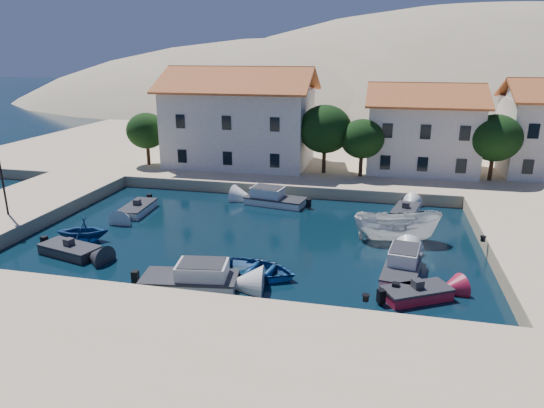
{
  "coord_description": "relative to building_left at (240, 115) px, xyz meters",
  "views": [
    {
      "loc": [
        8.22,
        -19.84,
        12.07
      ],
      "look_at": [
        1.1,
        11.46,
        2.0
      ],
      "focal_mm": 32.0,
      "sensor_mm": 36.0,
      "label": 1
    }
  ],
  "objects": [
    {
      "name": "trees",
      "position": [
        10.51,
        -2.54,
        -1.1
      ],
      "size": [
        37.3,
        5.3,
        6.45
      ],
      "color": "#382314",
      "rests_on": "quay_north"
    },
    {
      "name": "quay_west",
      "position": [
        -13.0,
        -18.0,
        -5.44
      ],
      "size": [
        8.0,
        20.0,
        1.0
      ],
      "primitive_type": "cube",
      "color": "#D3B790",
      "rests_on": "ground"
    },
    {
      "name": "cabin_cruiser_north",
      "position": [
        5.97,
        -10.38,
        -5.46
      ],
      "size": [
        5.26,
        2.91,
        1.6
      ],
      "rotation": [
        0.0,
        0.0,
        2.97
      ],
      "color": "silver",
      "rests_on": "ground"
    },
    {
      "name": "boat_east",
      "position": [
        15.63,
        -16.45,
        -5.94
      ],
      "size": [
        5.97,
        2.92,
        2.21
      ],
      "primitive_type": "imported",
      "rotation": [
        0.0,
        0.0,
        1.71
      ],
      "color": "silver",
      "rests_on": "ground"
    },
    {
      "name": "quay_south",
      "position": [
        6.0,
        -34.0,
        -5.44
      ],
      "size": [
        52.0,
        12.0,
        1.0
      ],
      "primitive_type": "cube",
      "color": "#D3B790",
      "rests_on": "ground"
    },
    {
      "name": "quay_north",
      "position": [
        8.0,
        10.0,
        -5.44
      ],
      "size": [
        80.0,
        36.0,
        1.0
      ],
      "primitive_type": "cube",
      "color": "#D3B790",
      "rests_on": "ground"
    },
    {
      "name": "hills",
      "position": [
        26.64,
        95.62,
        -29.34
      ],
      "size": [
        254.0,
        176.0,
        99.0
      ],
      "color": "tan",
      "rests_on": "ground"
    },
    {
      "name": "cabin_cruiser_south",
      "position": [
        4.68,
        -25.83,
        -5.46
      ],
      "size": [
        5.38,
        2.9,
        1.6
      ],
      "rotation": [
        0.0,
        0.0,
        0.15
      ],
      "color": "silver",
      "rests_on": "ground"
    },
    {
      "name": "rowboat_west",
      "position": [
        -4.81,
        -21.18,
        -5.94
      ],
      "size": [
        4.03,
        3.7,
        1.78
      ],
      "primitive_type": "imported",
      "rotation": [
        0.0,
        0.0,
        -1.31
      ],
      "color": "navy",
      "rests_on": "ground"
    },
    {
      "name": "motorboat_grey_sw",
      "position": [
        -4.27,
        -23.4,
        -5.64
      ],
      "size": [
        4.18,
        2.61,
        1.25
      ],
      "rotation": [
        0.0,
        0.0,
        -0.25
      ],
      "color": "#2E2E33",
      "rests_on": "ground"
    },
    {
      "name": "building_mid",
      "position": [
        18.0,
        1.0,
        -0.71
      ],
      "size": [
        10.5,
        8.4,
        8.3
      ],
      "color": "beige",
      "rests_on": "quay_north"
    },
    {
      "name": "ground",
      "position": [
        6.0,
        -28.0,
        -5.94
      ],
      "size": [
        400.0,
        400.0,
        0.0
      ],
      "primitive_type": "plane",
      "color": "black",
      "rests_on": "ground"
    },
    {
      "name": "motorboat_white_west",
      "position": [
        -4.18,
        -14.79,
        -5.64
      ],
      "size": [
        2.03,
        4.14,
        1.25
      ],
      "rotation": [
        0.0,
        0.0,
        -1.51
      ],
      "color": "silver",
      "rests_on": "ground"
    },
    {
      "name": "building_left",
      "position": [
        0.0,
        0.0,
        0.0
      ],
      "size": [
        14.7,
        9.45,
        9.7
      ],
      "color": "beige",
      "rests_on": "quay_north"
    },
    {
      "name": "bollards",
      "position": [
        8.8,
        -24.13,
        -4.79
      ],
      "size": [
        29.36,
        9.56,
        0.3
      ],
      "color": "black",
      "rests_on": "ground"
    },
    {
      "name": "cabin_cruiser_east",
      "position": [
        15.83,
        -21.87,
        -5.46
      ],
      "size": [
        2.54,
        4.88,
        1.6
      ],
      "rotation": [
        0.0,
        0.0,
        1.43
      ],
      "color": "silver",
      "rests_on": "ground"
    },
    {
      "name": "rowboat_south",
      "position": [
        7.78,
        -23.68,
        -5.94
      ],
      "size": [
        5.31,
        4.18,
        1.0
      ],
      "primitive_type": "imported",
      "rotation": [
        0.0,
        0.0,
        1.41
      ],
      "color": "navy",
      "rests_on": "ground"
    },
    {
      "name": "motorboat_white_ne",
      "position": [
        16.4,
        -10.89,
        -5.64
      ],
      "size": [
        2.49,
        3.94,
        1.25
      ],
      "rotation": [
        0.0,
        0.0,
        1.34
      ],
      "color": "silver",
      "rests_on": "ground"
    },
    {
      "name": "motorboat_red_se",
      "position": [
        16.5,
        -24.51,
        -5.64
      ],
      "size": [
        3.79,
        3.07,
        1.25
      ],
      "rotation": [
        0.0,
        0.0,
        0.52
      ],
      "color": "maroon",
      "rests_on": "ground"
    }
  ]
}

